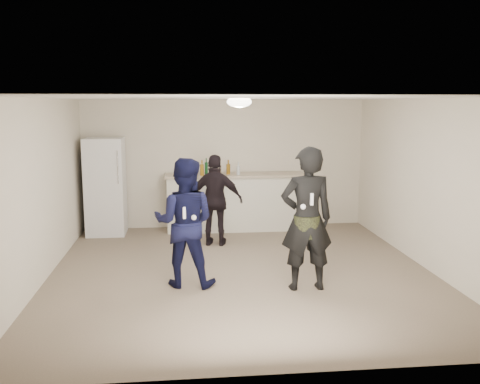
{
  "coord_description": "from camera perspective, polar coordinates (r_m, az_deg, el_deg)",
  "views": [
    {
      "loc": [
        -0.82,
        -7.44,
        2.42
      ],
      "look_at": [
        0.0,
        0.2,
        1.15
      ],
      "focal_mm": 40.0,
      "sensor_mm": 36.0,
      "label": 1
    }
  ],
  "objects": [
    {
      "name": "nunchuk_woman",
      "position": [
        6.73,
        6.75,
        -1.57
      ],
      "size": [
        0.07,
        0.07,
        0.07
      ],
      "primitive_type": "sphere",
      "color": "white",
      "rests_on": "woman"
    },
    {
      "name": "wall_back",
      "position": [
        10.54,
        -1.63,
        3.01
      ],
      "size": [
        6.0,
        0.0,
        6.0
      ],
      "primitive_type": "plane",
      "rotation": [
        1.57,
        0.0,
        0.0
      ],
      "color": "beige",
      "rests_on": "floor"
    },
    {
      "name": "counter_top",
      "position": [
        10.25,
        -0.53,
        1.82
      ],
      "size": [
        2.68,
        0.64,
        0.04
      ],
      "primitive_type": "cube",
      "color": "#B7A58E",
      "rests_on": "counter"
    },
    {
      "name": "remote_woman",
      "position": [
        6.7,
        7.66,
        -0.76
      ],
      "size": [
        0.04,
        0.04,
        0.15
      ],
      "primitive_type": "cube",
      "color": "white",
      "rests_on": "woman"
    },
    {
      "name": "wall_left",
      "position": [
        7.78,
        -20.41,
        0.13
      ],
      "size": [
        0.0,
        6.0,
        6.0
      ],
      "primitive_type": "plane",
      "rotation": [
        1.57,
        0.0,
        1.57
      ],
      "color": "beige",
      "rests_on": "floor"
    },
    {
      "name": "spectator",
      "position": [
        9.17,
        -2.6,
        -0.89
      ],
      "size": [
        0.98,
        0.58,
        1.57
      ],
      "primitive_type": "imported",
      "rotation": [
        0.0,
        0.0,
        2.92
      ],
      "color": "black",
      "rests_on": "floor"
    },
    {
      "name": "remote_man",
      "position": [
        6.84,
        -5.96,
        -2.23
      ],
      "size": [
        0.04,
        0.04,
        0.15
      ],
      "primitive_type": "cube",
      "color": "white",
      "rests_on": "man"
    },
    {
      "name": "wall_right",
      "position": [
        8.34,
        19.29,
        0.78
      ],
      "size": [
        0.0,
        6.0,
        6.0
      ],
      "primitive_type": "plane",
      "rotation": [
        1.57,
        0.0,
        -1.57
      ],
      "color": "beige",
      "rests_on": "floor"
    },
    {
      "name": "shaker",
      "position": [
        10.22,
        -2.22,
        2.38
      ],
      "size": [
        0.08,
        0.08,
        0.17
      ],
      "primitive_type": "cylinder",
      "color": "#BCBCC1",
      "rests_on": "counter_top"
    },
    {
      "name": "ceiling_dome",
      "position": [
        7.79,
        -0.08,
        9.6
      ],
      "size": [
        0.36,
        0.36,
        0.16
      ],
      "primitive_type": "ellipsoid",
      "color": "white",
      "rests_on": "ceiling"
    },
    {
      "name": "camo_shorts",
      "position": [
        7.02,
        7.1,
        -3.62
      ],
      "size": [
        0.34,
        0.34,
        0.28
      ],
      "primitive_type": "cylinder",
      "color": "#313A1A",
      "rests_on": "woman"
    },
    {
      "name": "fridge_handle",
      "position": [
        9.81,
        -12.91,
        2.59
      ],
      "size": [
        0.02,
        0.02,
        0.6
      ],
      "primitive_type": "cylinder",
      "color": "white",
      "rests_on": "fridge"
    },
    {
      "name": "counter",
      "position": [
        10.34,
        -0.52,
        -1.18
      ],
      "size": [
        2.6,
        0.56,
        1.05
      ],
      "primitive_type": "cube",
      "color": "silver",
      "rests_on": "floor"
    },
    {
      "name": "floor",
      "position": [
        7.87,
        0.16,
        -8.53
      ],
      "size": [
        6.0,
        6.0,
        0.0
      ],
      "primitive_type": "plane",
      "color": "#6B5B4C",
      "rests_on": "ground"
    },
    {
      "name": "fridge",
      "position": [
        10.26,
        -14.14,
        0.58
      ],
      "size": [
        0.7,
        0.7,
        1.8
      ],
      "primitive_type": "cube",
      "color": "white",
      "rests_on": "floor"
    },
    {
      "name": "nunchuk_man",
      "position": [
        6.89,
        -4.95,
        -2.73
      ],
      "size": [
        0.07,
        0.07,
        0.07
      ],
      "primitive_type": "sphere",
      "color": "white",
      "rests_on": "man"
    },
    {
      "name": "ceiling",
      "position": [
        7.49,
        0.17,
        9.99
      ],
      "size": [
        6.0,
        6.0,
        0.0
      ],
      "primitive_type": "plane",
      "rotation": [
        3.14,
        0.0,
        0.0
      ],
      "color": "silver",
      "rests_on": "wall_back"
    },
    {
      "name": "wall_front",
      "position": [
        4.67,
        4.22,
        -5.18
      ],
      "size": [
        6.0,
        0.0,
        6.0
      ],
      "primitive_type": "plane",
      "rotation": [
        -1.57,
        0.0,
        0.0
      ],
      "color": "beige",
      "rests_on": "floor"
    },
    {
      "name": "woman",
      "position": [
        7.0,
        7.12,
        -2.87
      ],
      "size": [
        0.7,
        0.47,
        1.89
      ],
      "primitive_type": "imported",
      "rotation": [
        0.0,
        0.0,
        3.17
      ],
      "color": "black",
      "rests_on": "floor"
    },
    {
      "name": "bottle_cluster",
      "position": [
        10.12,
        -2.38,
        2.41
      ],
      "size": [
        0.75,
        0.19,
        0.24
      ],
      "color": "#144720",
      "rests_on": "counter_top"
    },
    {
      "name": "man",
      "position": [
        7.15,
        -5.94,
        -3.25
      ],
      "size": [
        0.95,
        0.81,
        1.73
      ],
      "primitive_type": "imported",
      "rotation": [
        0.0,
        0.0,
        2.94
      ],
      "color": "#101343",
      "rests_on": "floor"
    }
  ]
}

